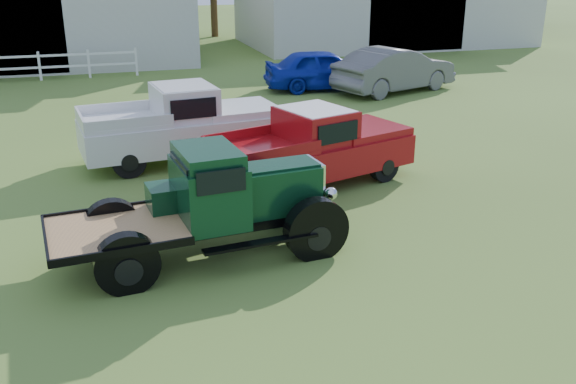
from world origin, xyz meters
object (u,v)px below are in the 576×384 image
object	(u,v)px
white_pickup	(182,124)
red_pickup	(311,147)
misc_car_blue	(324,69)
vintage_flatbed	(204,204)
misc_car_grey	(395,70)

from	to	relation	value
white_pickup	red_pickup	bearing A→B (deg)	-53.30
misc_car_blue	white_pickup	bearing A→B (deg)	143.94
red_pickup	white_pickup	size ratio (longest dim) A/B	0.95
vintage_flatbed	misc_car_grey	world-z (taller)	vintage_flatbed
vintage_flatbed	misc_car_grey	xyz separation A→B (m)	(9.59, 12.23, -0.15)
red_pickup	misc_car_blue	bearing A→B (deg)	51.25
vintage_flatbed	misc_car_blue	xyz separation A→B (m)	(7.12, 13.43, -0.20)
vintage_flatbed	white_pickup	bearing A→B (deg)	80.14
misc_car_grey	vintage_flatbed	bearing A→B (deg)	122.45
misc_car_grey	misc_car_blue	bearing A→B (deg)	44.67
white_pickup	misc_car_grey	world-z (taller)	white_pickup
misc_car_blue	vintage_flatbed	bearing A→B (deg)	157.06
white_pickup	misc_car_grey	distance (m)	11.21
white_pickup	vintage_flatbed	bearing A→B (deg)	-100.65
vintage_flatbed	white_pickup	world-z (taller)	vintage_flatbed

